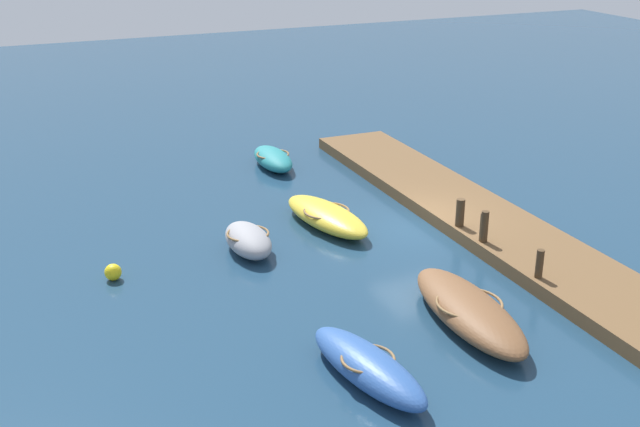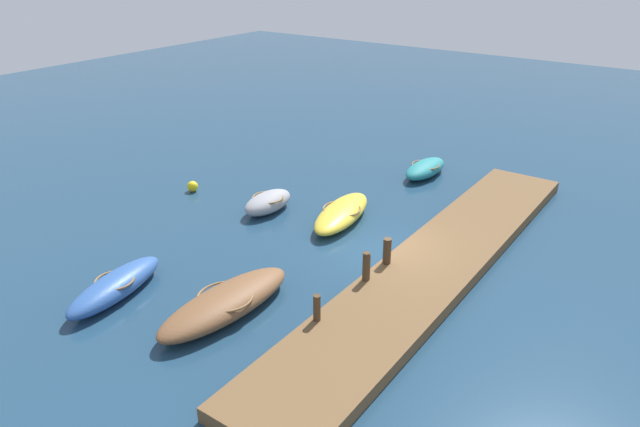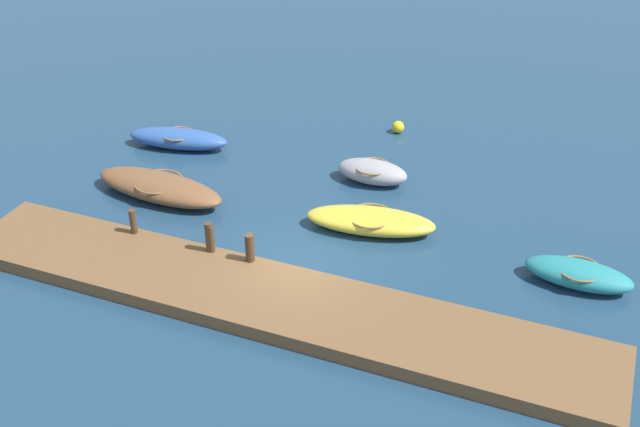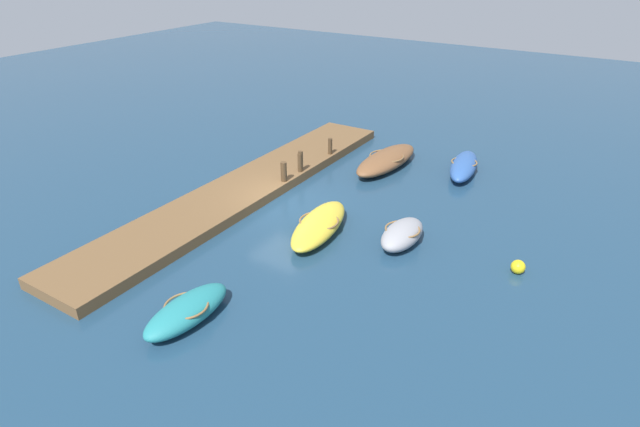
# 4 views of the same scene
# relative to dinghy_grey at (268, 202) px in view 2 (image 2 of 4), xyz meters

# --- Properties ---
(ground_plane) EXTENTS (84.00, 84.00, 0.00)m
(ground_plane) POSITION_rel_dinghy_grey_xyz_m (-0.40, -5.75, -0.41)
(ground_plane) COLOR navy
(dock_platform) EXTENTS (19.32, 3.00, 0.43)m
(dock_platform) POSITION_rel_dinghy_grey_xyz_m (-0.40, -7.78, -0.20)
(dock_platform) COLOR brown
(dock_platform) RESTS_ON ground_plane
(dinghy_grey) EXTENTS (2.55, 1.32, 0.80)m
(dinghy_grey) POSITION_rel_dinghy_grey_xyz_m (0.00, 0.00, 0.00)
(dinghy_grey) COLOR #939399
(dinghy_grey) RESTS_ON ground_plane
(rowboat_yellow) EXTENTS (4.38, 2.20, 0.71)m
(rowboat_yellow) POSITION_rel_dinghy_grey_xyz_m (0.97, -3.04, -0.05)
(rowboat_yellow) COLOR gold
(rowboat_yellow) RESTS_ON ground_plane
(rowboat_blue) EXTENTS (4.06, 1.86, 0.76)m
(rowboat_blue) POSITION_rel_dinghy_grey_xyz_m (-7.76, -0.25, -0.03)
(rowboat_blue) COLOR #2D569E
(rowboat_blue) RESTS_ON ground_plane
(rowboat_teal) EXTENTS (3.13, 1.36, 0.72)m
(rowboat_teal) POSITION_rel_dinghy_grey_xyz_m (7.51, -3.52, -0.05)
(rowboat_teal) COLOR teal
(rowboat_teal) RESTS_ON ground_plane
(motorboat_brown) EXTENTS (5.03, 1.98, 0.80)m
(motorboat_brown) POSITION_rel_dinghy_grey_xyz_m (-6.45, -3.76, -0.01)
(motorboat_brown) COLOR brown
(motorboat_brown) RESTS_ON ground_plane
(mooring_post_west) EXTENTS (0.21, 0.21, 0.82)m
(mooring_post_west) POSITION_rel_dinghy_grey_xyz_m (-5.62, -6.53, 0.43)
(mooring_post_west) COLOR #47331E
(mooring_post_west) RESTS_ON dock_platform
(mooring_post_mid_west) EXTENTS (0.23, 0.23, 0.98)m
(mooring_post_mid_west) POSITION_rel_dinghy_grey_xyz_m (-2.95, -6.53, 0.51)
(mooring_post_mid_west) COLOR #47331E
(mooring_post_mid_west) RESTS_ON dock_platform
(mooring_post_mid_east) EXTENTS (0.21, 0.21, 0.89)m
(mooring_post_mid_east) POSITION_rel_dinghy_grey_xyz_m (-2.89, -6.53, 0.46)
(mooring_post_mid_east) COLOR #47331E
(mooring_post_mid_east) RESTS_ON dock_platform
(mooring_post_east) EXTENTS (0.27, 0.27, 0.90)m
(mooring_post_east) POSITION_rel_dinghy_grey_xyz_m (-1.60, -6.53, 0.47)
(mooring_post_east) COLOR #47331E
(mooring_post_east) RESTS_ON dock_platform
(marker_buoy) EXTENTS (0.49, 0.49, 0.49)m
(marker_buoy) POSITION_rel_dinghy_grey_xyz_m (-0.32, 4.15, -0.17)
(marker_buoy) COLOR yellow
(marker_buoy) RESTS_ON ground_plane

